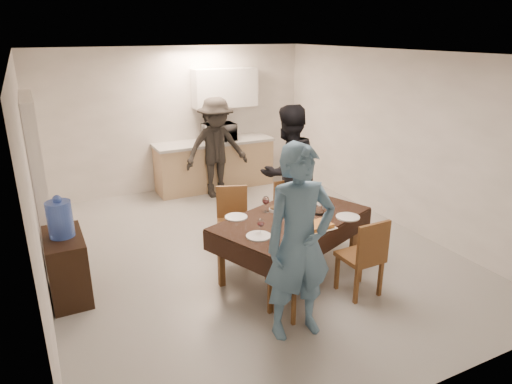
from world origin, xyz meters
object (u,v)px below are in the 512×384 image
savoury_tart (317,226)px  water_jug (60,219)px  person_near (299,243)px  person_kitchen (216,148)px  person_far (288,171)px  dining_table (292,220)px  wine_bottle (287,204)px  microwave (219,132)px  water_pitcher (319,207)px  console (67,266)px

savoury_tart → water_jug: bearing=158.7°
person_near → person_kitchen: person_near is taller
person_far → person_kitchen: (-0.32, 1.96, -0.06)m
dining_table → wine_bottle: wine_bottle is taller
water_jug → person_far: (3.06, 0.41, 0.01)m
water_jug → person_far: 3.09m
dining_table → wine_bottle: size_ratio=6.22×
water_jug → person_kitchen: (2.75, 2.37, -0.05)m
person_far → person_kitchen: bearing=-92.9°
dining_table → microwave: bearing=60.3°
wine_bottle → person_kitchen: bearing=84.5°
wine_bottle → water_pitcher: (0.40, -0.10, -0.08)m
water_pitcher → person_far: (0.20, 1.10, 0.13)m
dining_table → console: (-2.51, 0.64, -0.33)m
console → person_near: (1.96, -1.69, 0.59)m
console → water_pitcher: water_pitcher is taller
person_near → water_pitcher: bearing=53.4°
microwave → person_far: person_far is taller
wine_bottle → person_near: (-0.50, -1.10, 0.06)m
console → savoury_tart: (2.61, -1.02, 0.38)m
water_pitcher → person_kitchen: 3.06m
console → microwave: microwave is taller
water_jug → microwave: 4.11m
savoury_tart → microwave: 3.87m
wine_bottle → person_kitchen: person_kitchen is taller
microwave → person_far: (0.07, -2.41, -0.12)m
water_jug → microwave: bearing=43.3°
water_pitcher → console: bearing=166.4°
microwave → person_far: size_ratio=0.30×
water_pitcher → person_kitchen: size_ratio=0.10×
wine_bottle → person_far: 1.17m
water_jug → person_kitchen: person_kitchen is taller
savoury_tart → person_kitchen: bearing=87.7°
water_jug → person_far: size_ratio=0.21×
savoury_tart → person_kitchen: person_kitchen is taller
water_pitcher → microwave: bearing=87.9°
dining_table → person_kitchen: (0.23, 3.01, 0.19)m
microwave → person_near: 4.63m
savoury_tart → person_near: bearing=-134.1°
person_far → person_kitchen: person_far is taller
water_jug → person_far: person_far is taller
water_pitcher → person_near: person_near is taller
dining_table → microwave: size_ratio=3.75×
console → savoury_tart: savoury_tart is taller
console → dining_table: bearing=-14.3°
water_jug → savoury_tart: water_jug is taller
microwave → person_kitchen: bearing=61.4°
dining_table → person_kitchen: 3.02m
savoury_tart → microwave: (0.38, 3.84, 0.31)m
water_jug → person_kitchen: 3.63m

